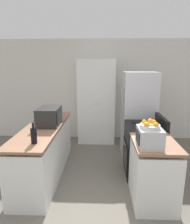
{
  "coord_description": "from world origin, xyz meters",
  "views": [
    {
      "loc": [
        0.15,
        -2.12,
        1.96
      ],
      "look_at": [
        0.0,
        1.72,
        1.05
      ],
      "focal_mm": 32.0,
      "sensor_mm": 36.0,
      "label": 1
    }
  ],
  "objects_px": {
    "refrigerator": "(138,115)",
    "stove": "(143,149)",
    "wine_bottle": "(34,135)",
    "fruit_bowl": "(150,125)",
    "toaster_oven": "(150,137)",
    "pantry_cabinet": "(96,102)",
    "microwave": "(49,116)"
  },
  "relations": [
    {
      "from": "stove",
      "to": "refrigerator",
      "type": "height_order",
      "value": "refrigerator"
    },
    {
      "from": "stove",
      "to": "toaster_oven",
      "type": "bearing_deg",
      "value": -98.46
    },
    {
      "from": "refrigerator",
      "to": "wine_bottle",
      "type": "xyz_separation_m",
      "value": [
        -1.69,
        -1.68,
        0.12
      ]
    },
    {
      "from": "refrigerator",
      "to": "toaster_oven",
      "type": "distance_m",
      "value": 1.74
    },
    {
      "from": "refrigerator",
      "to": "wine_bottle",
      "type": "distance_m",
      "value": 2.39
    },
    {
      "from": "fruit_bowl",
      "to": "stove",
      "type": "bearing_deg",
      "value": 81.13
    },
    {
      "from": "stove",
      "to": "refrigerator",
      "type": "xyz_separation_m",
      "value": [
        0.01,
        0.78,
        0.44
      ]
    },
    {
      "from": "wine_bottle",
      "to": "toaster_oven",
      "type": "distance_m",
      "value": 1.54
    },
    {
      "from": "pantry_cabinet",
      "to": "wine_bottle",
      "type": "distance_m",
      "value": 2.57
    },
    {
      "from": "microwave",
      "to": "toaster_oven",
      "type": "bearing_deg",
      "value": -30.23
    },
    {
      "from": "refrigerator",
      "to": "toaster_oven",
      "type": "relative_size",
      "value": 5.01
    },
    {
      "from": "pantry_cabinet",
      "to": "refrigerator",
      "type": "height_order",
      "value": "pantry_cabinet"
    },
    {
      "from": "toaster_oven",
      "to": "fruit_bowl",
      "type": "xyz_separation_m",
      "value": [
        -0.01,
        -0.01,
        0.17
      ]
    },
    {
      "from": "refrigerator",
      "to": "stove",
      "type": "bearing_deg",
      "value": -90.92
    },
    {
      "from": "pantry_cabinet",
      "to": "refrigerator",
      "type": "bearing_deg",
      "value": -40.03
    },
    {
      "from": "fruit_bowl",
      "to": "microwave",
      "type": "bearing_deg",
      "value": 149.33
    },
    {
      "from": "stove",
      "to": "wine_bottle",
      "type": "relative_size",
      "value": 3.77
    },
    {
      "from": "pantry_cabinet",
      "to": "fruit_bowl",
      "type": "distance_m",
      "value": 2.63
    },
    {
      "from": "microwave",
      "to": "toaster_oven",
      "type": "relative_size",
      "value": 1.42
    },
    {
      "from": "refrigerator",
      "to": "fruit_bowl",
      "type": "xyz_separation_m",
      "value": [
        -0.16,
        -1.74,
        0.3
      ]
    },
    {
      "from": "pantry_cabinet",
      "to": "microwave",
      "type": "height_order",
      "value": "pantry_cabinet"
    },
    {
      "from": "pantry_cabinet",
      "to": "wine_bottle",
      "type": "xyz_separation_m",
      "value": [
        -0.77,
        -2.45,
        -0.02
      ]
    },
    {
      "from": "microwave",
      "to": "wine_bottle",
      "type": "bearing_deg",
      "value": -89.28
    },
    {
      "from": "fruit_bowl",
      "to": "pantry_cabinet",
      "type": "bearing_deg",
      "value": 106.77
    },
    {
      "from": "wine_bottle",
      "to": "toaster_oven",
      "type": "relative_size",
      "value": 0.79
    },
    {
      "from": "pantry_cabinet",
      "to": "toaster_oven",
      "type": "height_order",
      "value": "pantry_cabinet"
    },
    {
      "from": "refrigerator",
      "to": "microwave",
      "type": "xyz_separation_m",
      "value": [
        -1.7,
        -0.83,
        0.16
      ]
    },
    {
      "from": "stove",
      "to": "microwave",
      "type": "relative_size",
      "value": 2.08
    },
    {
      "from": "toaster_oven",
      "to": "stove",
      "type": "bearing_deg",
      "value": 81.54
    },
    {
      "from": "refrigerator",
      "to": "wine_bottle",
      "type": "bearing_deg",
      "value": -135.19
    },
    {
      "from": "pantry_cabinet",
      "to": "refrigerator",
      "type": "xyz_separation_m",
      "value": [
        0.92,
        -0.77,
        -0.14
      ]
    },
    {
      "from": "stove",
      "to": "pantry_cabinet",
      "type": "bearing_deg",
      "value": 120.25
    }
  ]
}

